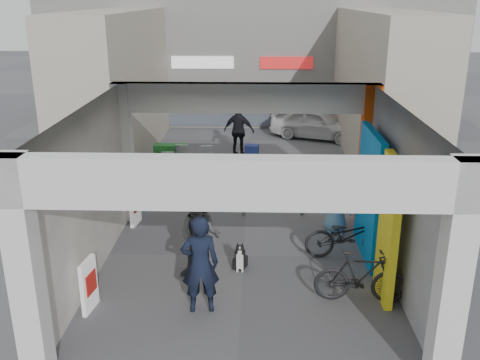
{
  "coord_description": "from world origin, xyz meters",
  "views": [
    {
      "loc": [
        0.24,
        -10.62,
        5.47
      ],
      "look_at": [
        -0.1,
        1.0,
        1.43
      ],
      "focal_mm": 40.0,
      "sensor_mm": 36.0,
      "label": 1
    }
  ],
  "objects_px": {
    "man_with_dog": "(200,264)",
    "man_back_turned": "(200,237)",
    "border_collie": "(240,259)",
    "man_elderly": "(336,203)",
    "man_crates": "(239,131)",
    "bicycle_front": "(349,235)",
    "bicycle_rear": "(361,277)",
    "produce_stand": "(171,161)",
    "white_van": "(316,123)",
    "cafe_set": "(186,167)"
  },
  "relations": [
    {
      "from": "produce_stand",
      "to": "man_crates",
      "type": "distance_m",
      "value": 2.86
    },
    {
      "from": "bicycle_rear",
      "to": "man_back_turned",
      "type": "bearing_deg",
      "value": 78.55
    },
    {
      "from": "man_back_turned",
      "to": "bicycle_front",
      "type": "distance_m",
      "value": 3.32
    },
    {
      "from": "cafe_set",
      "to": "man_back_turned",
      "type": "distance_m",
      "value": 6.42
    },
    {
      "from": "man_back_turned",
      "to": "man_crates",
      "type": "relative_size",
      "value": 0.96
    },
    {
      "from": "bicycle_rear",
      "to": "white_van",
      "type": "xyz_separation_m",
      "value": [
        0.44,
        12.15,
        0.1
      ]
    },
    {
      "from": "man_back_turned",
      "to": "man_crates",
      "type": "xyz_separation_m",
      "value": [
        0.5,
        8.65,
        0.04
      ]
    },
    {
      "from": "bicycle_front",
      "to": "cafe_set",
      "type": "bearing_deg",
      "value": 33.68
    },
    {
      "from": "man_crates",
      "to": "bicycle_rear",
      "type": "xyz_separation_m",
      "value": [
        2.57,
        -9.48,
        -0.42
      ]
    },
    {
      "from": "man_back_turned",
      "to": "man_elderly",
      "type": "xyz_separation_m",
      "value": [
        3.04,
        2.28,
        -0.15
      ]
    },
    {
      "from": "cafe_set",
      "to": "bicycle_front",
      "type": "xyz_separation_m",
      "value": [
        4.24,
        -5.3,
        0.18
      ]
    },
    {
      "from": "produce_stand",
      "to": "bicycle_front",
      "type": "height_order",
      "value": "bicycle_front"
    },
    {
      "from": "border_collie",
      "to": "white_van",
      "type": "bearing_deg",
      "value": 96.4
    },
    {
      "from": "man_with_dog",
      "to": "man_back_turned",
      "type": "height_order",
      "value": "man_with_dog"
    },
    {
      "from": "produce_stand",
      "to": "man_elderly",
      "type": "xyz_separation_m",
      "value": [
        4.72,
        -4.62,
        0.41
      ]
    },
    {
      "from": "man_with_dog",
      "to": "man_crates",
      "type": "bearing_deg",
      "value": -100.07
    },
    {
      "from": "bicycle_front",
      "to": "bicycle_rear",
      "type": "height_order",
      "value": "bicycle_rear"
    },
    {
      "from": "cafe_set",
      "to": "man_elderly",
      "type": "bearing_deg",
      "value": -44.16
    },
    {
      "from": "man_crates",
      "to": "bicycle_rear",
      "type": "height_order",
      "value": "man_crates"
    },
    {
      "from": "border_collie",
      "to": "man_elderly",
      "type": "height_order",
      "value": "man_elderly"
    },
    {
      "from": "man_crates",
      "to": "bicycle_front",
      "type": "relative_size",
      "value": 0.97
    },
    {
      "from": "produce_stand",
      "to": "white_van",
      "type": "xyz_separation_m",
      "value": [
        5.19,
        4.42,
        0.28
      ]
    },
    {
      "from": "man_with_dog",
      "to": "bicycle_rear",
      "type": "xyz_separation_m",
      "value": [
        2.95,
        0.38,
        -0.41
      ]
    },
    {
      "from": "cafe_set",
      "to": "produce_stand",
      "type": "xyz_separation_m",
      "value": [
        -0.58,
        0.61,
        0.01
      ]
    },
    {
      "from": "man_elderly",
      "to": "white_van",
      "type": "relative_size",
      "value": 0.41
    },
    {
      "from": "man_elderly",
      "to": "bicycle_rear",
      "type": "distance_m",
      "value": 3.12
    },
    {
      "from": "man_with_dog",
      "to": "man_elderly",
      "type": "bearing_deg",
      "value": -137.73
    },
    {
      "from": "produce_stand",
      "to": "bicycle_front",
      "type": "xyz_separation_m",
      "value": [
        4.82,
        -5.9,
        0.17
      ]
    },
    {
      "from": "border_collie",
      "to": "man_crates",
      "type": "distance_m",
      "value": 8.34
    },
    {
      "from": "man_with_dog",
      "to": "man_crates",
      "type": "relative_size",
      "value": 0.99
    },
    {
      "from": "produce_stand",
      "to": "man_elderly",
      "type": "distance_m",
      "value": 6.61
    },
    {
      "from": "man_with_dog",
      "to": "man_back_turned",
      "type": "xyz_separation_m",
      "value": [
        -0.12,
        1.2,
        -0.03
      ]
    },
    {
      "from": "cafe_set",
      "to": "man_with_dog",
      "type": "relative_size",
      "value": 0.82
    },
    {
      "from": "cafe_set",
      "to": "white_van",
      "type": "xyz_separation_m",
      "value": [
        4.61,
        5.03,
        0.29
      ]
    },
    {
      "from": "cafe_set",
      "to": "bicycle_front",
      "type": "height_order",
      "value": "bicycle_front"
    },
    {
      "from": "man_crates",
      "to": "man_back_turned",
      "type": "bearing_deg",
      "value": 101.6
    },
    {
      "from": "produce_stand",
      "to": "white_van",
      "type": "relative_size",
      "value": 0.36
    },
    {
      "from": "man_back_turned",
      "to": "white_van",
      "type": "xyz_separation_m",
      "value": [
        3.51,
        11.32,
        -0.28
      ]
    },
    {
      "from": "man_with_dog",
      "to": "bicycle_front",
      "type": "bearing_deg",
      "value": -151.69
    },
    {
      "from": "man_with_dog",
      "to": "bicycle_rear",
      "type": "distance_m",
      "value": 3.0
    },
    {
      "from": "border_collie",
      "to": "bicycle_rear",
      "type": "xyz_separation_m",
      "value": [
        2.28,
        -1.17,
        0.27
      ]
    },
    {
      "from": "border_collie",
      "to": "white_van",
      "type": "relative_size",
      "value": 0.17
    },
    {
      "from": "border_collie",
      "to": "white_van",
      "type": "xyz_separation_m",
      "value": [
        2.73,
        10.98,
        0.37
      ]
    },
    {
      "from": "man_with_dog",
      "to": "man_back_turned",
      "type": "distance_m",
      "value": 1.21
    },
    {
      "from": "border_collie",
      "to": "man_elderly",
      "type": "relative_size",
      "value": 0.42
    },
    {
      "from": "produce_stand",
      "to": "man_back_turned",
      "type": "height_order",
      "value": "man_back_turned"
    },
    {
      "from": "man_back_turned",
      "to": "man_elderly",
      "type": "relative_size",
      "value": 1.2
    },
    {
      "from": "produce_stand",
      "to": "white_van",
      "type": "height_order",
      "value": "white_van"
    },
    {
      "from": "man_with_dog",
      "to": "white_van",
      "type": "xyz_separation_m",
      "value": [
        3.39,
        12.53,
        -0.31
      ]
    },
    {
      "from": "man_with_dog",
      "to": "man_back_turned",
      "type": "relative_size",
      "value": 1.04
    }
  ]
}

